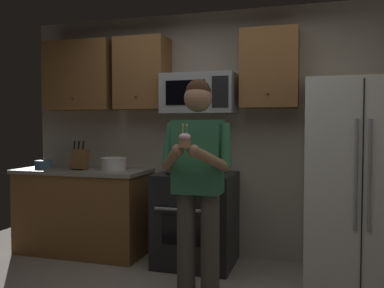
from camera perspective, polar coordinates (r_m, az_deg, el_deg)
name	(u,v)px	position (r m, az deg, el deg)	size (l,w,h in m)	color
wall_back	(220,135)	(4.41, 3.88, 1.32)	(4.40, 0.10, 2.60)	#B7AD99
oven_range	(196,219)	(4.17, 0.59, -10.37)	(0.76, 0.70, 0.93)	black
microwave	(200,94)	(4.19, 1.06, 7.01)	(0.74, 0.41, 0.40)	#9EA0A5
refrigerator	(358,182)	(3.91, 22.11, -4.89)	(0.90, 0.75, 1.80)	white
cabinet_row_upper	(149,74)	(4.45, -6.01, 9.71)	(2.78, 0.36, 0.76)	brown
counter_left	(83,211)	(4.71, -14.91, -8.95)	(1.44, 0.66, 0.92)	brown
knife_block	(80,159)	(4.59, -15.36, -2.05)	(0.16, 0.15, 0.32)	brown
bowl_large_white	(113,163)	(4.47, -10.94, -2.67)	(0.29, 0.29, 0.13)	white
bowl_small_colored	(43,164)	(4.86, -20.01, -2.64)	(0.20, 0.20, 0.09)	#4C7299
person	(198,176)	(3.23, 0.77, -4.54)	(0.60, 0.48, 1.76)	#4C4742
cupcake	(185,140)	(2.89, -1.01, 0.54)	(0.09, 0.09, 0.17)	#A87F56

